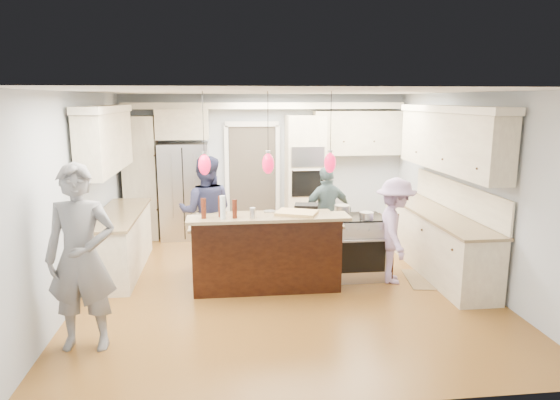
{
  "coord_description": "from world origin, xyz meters",
  "views": [
    {
      "loc": [
        -0.81,
        -6.77,
        2.61
      ],
      "look_at": [
        0.0,
        0.35,
        1.15
      ],
      "focal_mm": 32.0,
      "sensor_mm": 36.0,
      "label": 1
    }
  ],
  "objects_px": {
    "kitchen_island": "(265,249)",
    "refrigerator": "(185,191)",
    "person_bar_end": "(81,258)",
    "person_far_left": "(206,212)",
    "island_range": "(359,247)"
  },
  "relations": [
    {
      "from": "person_bar_end",
      "to": "kitchen_island",
      "type": "bearing_deg",
      "value": 42.32
    },
    {
      "from": "kitchen_island",
      "to": "island_range",
      "type": "bearing_deg",
      "value": 3.09
    },
    {
      "from": "refrigerator",
      "to": "kitchen_island",
      "type": "distance_m",
      "value": 2.91
    },
    {
      "from": "kitchen_island",
      "to": "person_far_left",
      "type": "relative_size",
      "value": 1.19
    },
    {
      "from": "kitchen_island",
      "to": "island_range",
      "type": "relative_size",
      "value": 2.28
    },
    {
      "from": "refrigerator",
      "to": "kitchen_island",
      "type": "xyz_separation_m",
      "value": [
        1.3,
        -2.57,
        -0.41
      ]
    },
    {
      "from": "refrigerator",
      "to": "island_range",
      "type": "bearing_deg",
      "value": -42.59
    },
    {
      "from": "island_range",
      "to": "person_bar_end",
      "type": "relative_size",
      "value": 0.46
    },
    {
      "from": "person_far_left",
      "to": "person_bar_end",
      "type": "bearing_deg",
      "value": 70.47
    },
    {
      "from": "kitchen_island",
      "to": "refrigerator",
      "type": "bearing_deg",
      "value": 116.94
    },
    {
      "from": "kitchen_island",
      "to": "person_bar_end",
      "type": "bearing_deg",
      "value": -140.25
    },
    {
      "from": "kitchen_island",
      "to": "island_range",
      "type": "xyz_separation_m",
      "value": [
        1.41,
        0.08,
        -0.03
      ]
    },
    {
      "from": "person_bar_end",
      "to": "person_far_left",
      "type": "xyz_separation_m",
      "value": [
        1.2,
        2.49,
        -0.11
      ]
    },
    {
      "from": "person_bar_end",
      "to": "person_far_left",
      "type": "height_order",
      "value": "person_bar_end"
    },
    {
      "from": "refrigerator",
      "to": "kitchen_island",
      "type": "bearing_deg",
      "value": -63.06
    }
  ]
}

